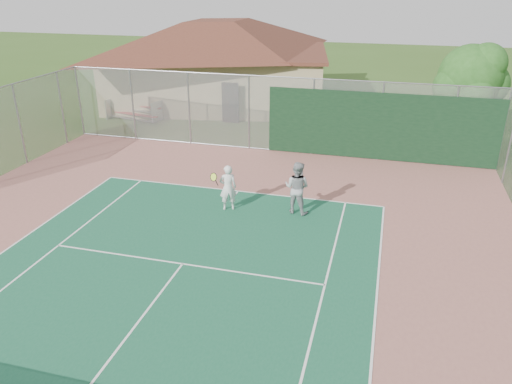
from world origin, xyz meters
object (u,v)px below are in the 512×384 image
(clubhouse, at_px, (218,54))
(player_grey_back, at_px, (297,188))
(bleachers, at_px, (138,108))
(tree, at_px, (472,79))
(player_white_front, at_px, (228,188))

(clubhouse, height_order, player_grey_back, clubhouse)
(bleachers, distance_m, tree, 17.84)
(clubhouse, xyz_separation_m, bleachers, (-3.31, -4.78, -2.51))
(tree, xyz_separation_m, player_white_front, (-8.77, -10.07, -2.39))
(clubhouse, relative_size, tree, 3.18)
(clubhouse, relative_size, player_grey_back, 8.38)
(tree, relative_size, player_white_front, 2.97)
(bleachers, bearing_deg, clubhouse, 66.75)
(clubhouse, distance_m, player_grey_back, 17.01)
(clubhouse, relative_size, player_white_front, 9.44)
(clubhouse, bearing_deg, tree, -29.83)
(tree, bearing_deg, player_white_front, -131.08)
(player_white_front, bearing_deg, clubhouse, -92.96)
(tree, xyz_separation_m, player_grey_back, (-6.39, -9.68, -2.29))
(clubhouse, xyz_separation_m, tree, (14.33, -5.20, 0.11))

